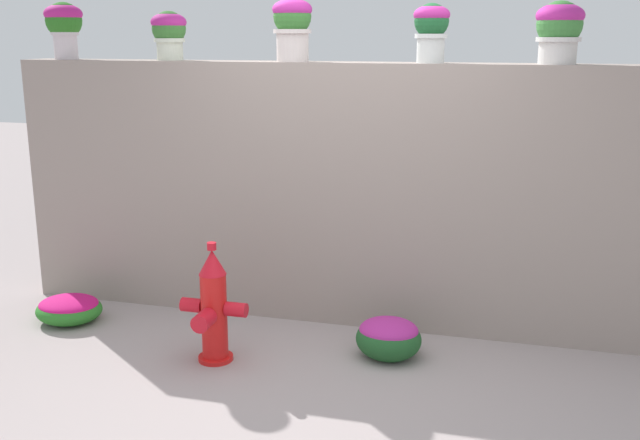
% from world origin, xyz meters
% --- Properties ---
extents(ground_plane, '(24.00, 24.00, 0.00)m').
position_xyz_m(ground_plane, '(0.00, 0.00, 0.00)').
color(ground_plane, '#9E9190').
extents(stone_wall, '(5.46, 0.34, 1.99)m').
position_xyz_m(stone_wall, '(0.00, 1.26, 1.00)').
color(stone_wall, gray).
rests_on(stone_wall, ground).
extents(potted_plant_0, '(0.30, 0.30, 0.45)m').
position_xyz_m(potted_plant_0, '(-2.40, 1.24, 2.28)').
color(potted_plant_0, silver).
rests_on(potted_plant_0, stone_wall).
extents(potted_plant_1, '(0.28, 0.28, 0.37)m').
position_xyz_m(potted_plant_1, '(-1.50, 1.27, 2.22)').
color(potted_plant_1, beige).
rests_on(potted_plant_1, stone_wall).
extents(potted_plant_2, '(0.29, 0.29, 0.47)m').
position_xyz_m(potted_plant_2, '(-0.48, 1.23, 2.27)').
color(potted_plant_2, beige).
rests_on(potted_plant_2, stone_wall).
extents(potted_plant_3, '(0.26, 0.26, 0.41)m').
position_xyz_m(potted_plant_3, '(0.54, 1.23, 2.24)').
color(potted_plant_3, silver).
rests_on(potted_plant_3, stone_wall).
extents(potted_plant_4, '(0.32, 0.32, 0.42)m').
position_xyz_m(potted_plant_4, '(1.39, 1.25, 2.24)').
color(potted_plant_4, silver).
rests_on(potted_plant_4, stone_wall).
extents(fire_hydrant, '(0.47, 0.37, 0.84)m').
position_xyz_m(fire_hydrant, '(-0.75, 0.24, 0.38)').
color(fire_hydrant, red).
rests_on(fire_hydrant, ground).
extents(flower_bush_left, '(0.46, 0.41, 0.30)m').
position_xyz_m(flower_bush_left, '(0.39, 0.61, 0.15)').
color(flower_bush_left, '#1F5225').
rests_on(flower_bush_left, ground).
extents(flower_bush_right, '(0.52, 0.47, 0.21)m').
position_xyz_m(flower_bush_right, '(-2.14, 0.61, 0.11)').
color(flower_bush_right, '#287324').
rests_on(flower_bush_right, ground).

